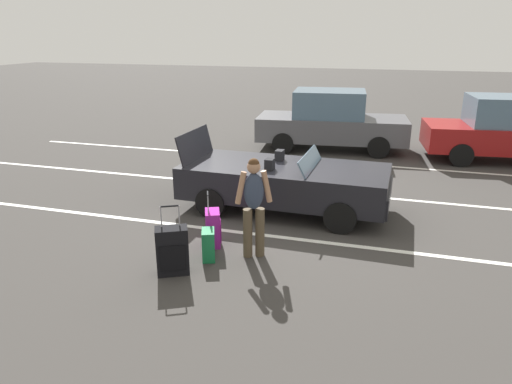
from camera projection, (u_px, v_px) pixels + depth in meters
The scene contains 11 objects.
ground_plane at pixel (284, 210), 9.77m from camera, with size 80.00×80.00×0.00m, color #383533.
lot_line_near at pixel (266, 236), 8.52m from camera, with size 18.00×0.12×0.01m, color silver.
lot_line_mid at pixel (297, 190), 10.97m from camera, with size 18.00×0.12×0.01m, color silver.
lot_line_far at pixel (316, 161), 13.42m from camera, with size 18.00×0.12×0.01m, color silver.
convertible_car at pixel (294, 183), 9.52m from camera, with size 4.18×1.92×1.53m.
suitcase_large_black at pixel (172, 251), 7.09m from camera, with size 0.56×0.47×1.07m.
suitcase_medium_bright at pixel (213, 228), 8.05m from camera, with size 0.38×0.46×0.95m.
suitcase_small_carryon at pixel (208, 245), 7.57m from camera, with size 0.31×0.39×0.50m.
traveler_person at pixel (254, 202), 7.46m from camera, with size 0.58×0.35×1.65m.
parked_sedan_near at pixel (331, 121), 14.50m from camera, with size 4.66×2.25×1.82m.
parked_sedan_far at pixel (509, 130), 13.15m from camera, with size 4.67×2.27×1.82m.
Camera 1 is at (2.04, -8.92, 3.49)m, focal length 33.14 mm.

